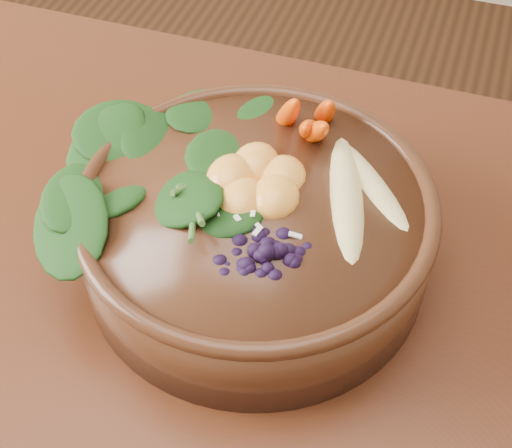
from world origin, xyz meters
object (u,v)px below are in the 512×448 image
object	(u,v)px
banana_halves	(361,177)
mandarin_cluster	(257,168)
blueberry_pile	(266,240)
kale_heap	(196,131)
carrot_cluster	(312,94)
stoneware_bowl	(256,231)
dining_table	(29,358)

from	to	relation	value
banana_halves	mandarin_cluster	bearing A→B (deg)	170.25
blueberry_pile	kale_heap	bearing A→B (deg)	134.64
carrot_cluster	banana_halves	bearing A→B (deg)	-66.94
stoneware_bowl	blueberry_pile	size ratio (longest dim) A/B	2.16
dining_table	stoneware_bowl	size ratio (longest dim) A/B	5.03
stoneware_bowl	kale_heap	bearing A→B (deg)	149.71
kale_heap	banana_halves	bearing A→B (deg)	-0.71
dining_table	carrot_cluster	xyz separation A→B (m)	(0.22, 0.22, 0.22)
kale_heap	mandarin_cluster	world-z (taller)	kale_heap
carrot_cluster	banana_halves	world-z (taller)	carrot_cluster
stoneware_bowl	banana_halves	world-z (taller)	banana_halves
banana_halves	blueberry_pile	size ratio (longest dim) A/B	1.20
kale_heap	mandarin_cluster	bearing A→B (deg)	-18.95
stoneware_bowl	kale_heap	xyz separation A→B (m)	(-0.07, 0.04, 0.07)
stoneware_bowl	mandarin_cluster	bearing A→B (deg)	106.50
carrot_cluster	mandarin_cluster	xyz separation A→B (m)	(-0.03, -0.08, -0.03)
kale_heap	carrot_cluster	world-z (taller)	carrot_cluster
carrot_cluster	blueberry_pile	xyz separation A→B (m)	(0.01, -0.16, -0.02)
kale_heap	blueberry_pile	bearing A→B (deg)	-45.36
stoneware_bowl	carrot_cluster	size ratio (longest dim) A/B	3.62
stoneware_bowl	mandarin_cluster	world-z (taller)	mandarin_cluster
kale_heap	banana_halves	distance (m)	0.15
kale_heap	blueberry_pile	world-z (taller)	kale_heap
stoneware_bowl	banana_halves	xyz separation A→B (m)	(0.08, 0.04, 0.06)
banana_halves	mandarin_cluster	xyz separation A→B (m)	(-0.09, -0.02, 0.00)
kale_heap	mandarin_cluster	xyz separation A→B (m)	(0.07, -0.02, -0.01)
dining_table	kale_heap	bearing A→B (deg)	51.73
kale_heap	blueberry_pile	xyz separation A→B (m)	(0.10, -0.10, -0.00)
mandarin_cluster	dining_table	bearing A→B (deg)	-144.01
mandarin_cluster	blueberry_pile	world-z (taller)	blueberry_pile
mandarin_cluster	carrot_cluster	bearing A→B (deg)	73.03
dining_table	mandarin_cluster	distance (m)	0.31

